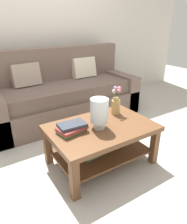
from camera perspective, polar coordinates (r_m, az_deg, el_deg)
ground_plane at (r=2.66m, az=-0.46°, el=-9.07°), size 10.00×10.00×0.00m
back_wall at (r=3.74m, az=-15.11°, el=21.55°), size 6.40×0.12×2.70m
couch at (r=3.34m, az=-8.05°, el=4.63°), size 2.26×0.90×1.06m
coffee_table at (r=2.21m, az=1.92°, el=-6.81°), size 1.08×0.72×0.45m
book_stack_main at (r=2.03m, az=-5.89°, el=-4.32°), size 0.29×0.23×0.09m
glass_hurricane_vase at (r=2.03m, az=1.59°, el=0.21°), size 0.18×0.18×0.31m
flower_pitcher at (r=2.40m, az=6.13°, el=2.43°), size 0.11×0.10×0.34m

